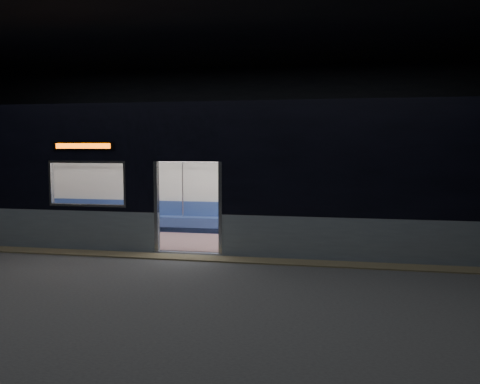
% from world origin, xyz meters
% --- Properties ---
extents(station_floor, '(24.00, 14.00, 0.01)m').
position_xyz_m(station_floor, '(0.00, 0.00, -0.01)').
color(station_floor, '#47494C').
rests_on(station_floor, ground).
extents(station_envelope, '(24.00, 14.00, 5.00)m').
position_xyz_m(station_envelope, '(0.00, 0.00, 3.66)').
color(station_envelope, black).
rests_on(station_envelope, station_floor).
extents(tactile_strip, '(22.80, 0.50, 0.03)m').
position_xyz_m(tactile_strip, '(0.00, 0.55, 0.01)').
color(tactile_strip, '#8C7F59').
rests_on(tactile_strip, station_floor).
extents(metro_car, '(18.00, 3.04, 3.35)m').
position_xyz_m(metro_car, '(-0.00, 2.54, 1.85)').
color(metro_car, '#8E9EAA').
rests_on(metro_car, station_floor).
extents(passenger, '(0.42, 0.73, 1.43)m').
position_xyz_m(passenger, '(2.09, 3.55, 0.82)').
color(passenger, black).
rests_on(passenger, metro_car).
extents(handbag, '(0.30, 0.26, 0.14)m').
position_xyz_m(handbag, '(2.06, 3.31, 0.69)').
color(handbag, black).
rests_on(handbag, passenger).
extents(transit_map, '(1.03, 0.03, 0.67)m').
position_xyz_m(transit_map, '(4.80, 3.85, 1.48)').
color(transit_map, white).
rests_on(transit_map, metro_car).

